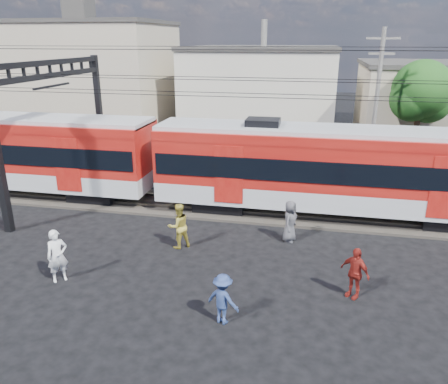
% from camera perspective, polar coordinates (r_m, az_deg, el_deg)
% --- Properties ---
extents(ground, '(120.00, 120.00, 0.00)m').
position_cam_1_polar(ground, '(14.20, -0.86, -14.27)').
color(ground, black).
rests_on(ground, ground).
extents(track_bed, '(70.00, 3.40, 0.12)m').
position_cam_1_polar(track_bed, '(21.20, 3.86, -2.29)').
color(track_bed, '#2D2823').
rests_on(track_bed, ground).
extents(rail_near, '(70.00, 0.12, 0.12)m').
position_cam_1_polar(rail_near, '(20.46, 3.57, -2.74)').
color(rail_near, '#59544C').
rests_on(rail_near, track_bed).
extents(rail_far, '(70.00, 0.12, 0.12)m').
position_cam_1_polar(rail_far, '(21.85, 4.15, -1.28)').
color(rail_far, '#59544C').
rests_on(rail_far, track_bed).
extents(commuter_train, '(50.30, 3.08, 4.17)m').
position_cam_1_polar(commuter_train, '(20.32, 14.56, 3.13)').
color(commuter_train, black).
rests_on(commuter_train, ground).
extents(catenary, '(70.00, 9.30, 7.52)m').
position_cam_1_polar(catenary, '(22.71, -18.45, 11.50)').
color(catenary, black).
rests_on(catenary, ground).
extents(building_west, '(14.28, 10.20, 9.30)m').
position_cam_1_polar(building_west, '(40.71, -17.61, 13.98)').
color(building_west, '#BBA98F').
rests_on(building_west, ground).
extents(building_midwest, '(12.24, 12.24, 7.30)m').
position_cam_1_polar(building_midwest, '(39.04, 5.05, 13.11)').
color(building_midwest, beige).
rests_on(building_midwest, ground).
extents(utility_pole_mid, '(1.80, 0.24, 8.50)m').
position_cam_1_polar(utility_pole_mid, '(26.95, 19.28, 11.21)').
color(utility_pole_mid, slate).
rests_on(utility_pole_mid, ground).
extents(tree_near, '(3.82, 3.64, 6.72)m').
position_cam_1_polar(tree_near, '(30.51, 24.68, 11.63)').
color(tree_near, '#382619').
rests_on(tree_near, ground).
extents(pedestrian_a, '(0.80, 0.79, 1.86)m').
position_cam_1_polar(pedestrian_a, '(15.95, -20.94, -7.80)').
color(pedestrian_a, white).
rests_on(pedestrian_a, ground).
extents(pedestrian_b, '(1.13, 1.12, 1.84)m').
position_cam_1_polar(pedestrian_b, '(17.30, -5.95, -4.42)').
color(pedestrian_b, gold).
rests_on(pedestrian_b, ground).
extents(pedestrian_c, '(1.15, 0.89, 1.56)m').
position_cam_1_polar(pedestrian_c, '(12.95, -0.16, -13.80)').
color(pedestrian_c, navy).
rests_on(pedestrian_c, ground).
extents(pedestrian_d, '(1.06, 0.94, 1.72)m').
position_cam_1_polar(pedestrian_d, '(14.67, 16.69, -10.06)').
color(pedestrian_d, maroon).
rests_on(pedestrian_d, ground).
extents(pedestrian_e, '(0.75, 0.96, 1.74)m').
position_cam_1_polar(pedestrian_e, '(17.97, 8.61, -3.79)').
color(pedestrian_e, '#48474C').
rests_on(pedestrian_e, ground).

